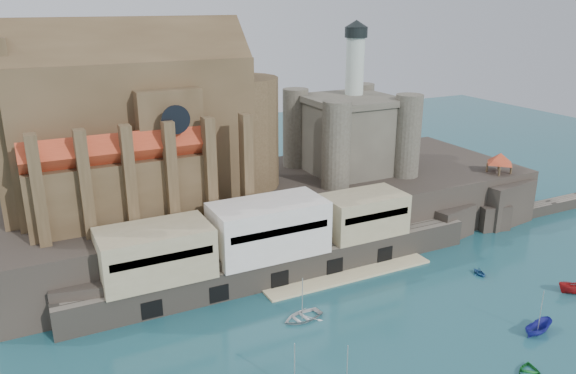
# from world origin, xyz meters

# --- Properties ---
(ground) EXTENTS (300.00, 300.00, 0.00)m
(ground) POSITION_xyz_m (0.00, 0.00, 0.00)
(ground) COLOR #184851
(ground) RESTS_ON ground
(promontory) EXTENTS (100.00, 36.00, 10.00)m
(promontory) POSITION_xyz_m (-0.19, 39.37, 4.92)
(promontory) COLOR black
(promontory) RESTS_ON ground
(quay) EXTENTS (70.00, 12.00, 13.05)m
(quay) POSITION_xyz_m (-10.19, 23.07, 6.07)
(quay) COLOR #665E52
(quay) RESTS_ON ground
(church) EXTENTS (47.00, 25.93, 30.51)m
(church) POSITION_xyz_m (-24.13, 41.85, 22.13)
(church) COLOR #4A3822
(church) RESTS_ON promontory
(castle_keep) EXTENTS (21.20, 21.20, 29.30)m
(castle_keep) POSITION_xyz_m (16.08, 41.08, 18.31)
(castle_keep) COLOR #4A463A
(castle_keep) RESTS_ON promontory
(rock_outcrop) EXTENTS (14.50, 10.50, 8.70)m
(rock_outcrop) POSITION_xyz_m (42.00, 25.84, 4.02)
(rock_outcrop) COLOR black
(rock_outcrop) RESTS_ON ground
(pavilion) EXTENTS (6.40, 6.40, 5.40)m
(pavilion) POSITION_xyz_m (42.00, 26.00, 12.73)
(pavilion) COLOR #4A3822
(pavilion) RESTS_ON rock_outcrop
(boat_2) EXTENTS (2.26, 2.22, 5.19)m
(boat_2) POSITION_xyz_m (15.84, -7.36, 0.00)
(boat_2) COLOR navy
(boat_2) RESTS_ON ground
(boat_5) EXTENTS (2.78, 2.75, 5.47)m
(boat_5) POSITION_xyz_m (30.00, -2.32, 0.00)
(boat_5) COLOR maroon
(boat_5) RESTS_ON ground
(boat_6) EXTENTS (1.85, 4.48, 6.09)m
(boat_6) POSITION_xyz_m (-11.02, 10.15, 0.00)
(boat_6) COLOR silver
(boat_6) RESTS_ON ground
(boat_7) EXTENTS (2.72, 1.85, 2.97)m
(boat_7) POSITION_xyz_m (21.32, 8.88, 0.00)
(boat_7) COLOR navy
(boat_7) RESTS_ON ground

